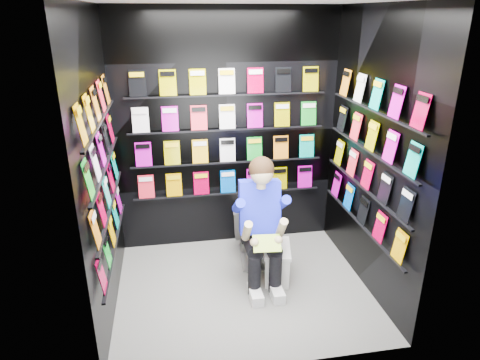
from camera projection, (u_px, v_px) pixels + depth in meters
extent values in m
plane|color=slate|center=(243.00, 289.00, 4.18)|extent=(2.40, 2.40, 0.00)
plane|color=white|center=(244.00, 1.00, 3.23)|extent=(2.40, 2.40, 0.00)
cube|color=black|center=(227.00, 133.00, 4.62)|extent=(2.40, 0.04, 2.60)
cube|color=black|center=(271.00, 213.00, 2.79)|extent=(2.40, 0.04, 2.60)
cube|color=black|center=(100.00, 171.00, 3.52)|extent=(0.04, 2.00, 2.60)
cube|color=black|center=(373.00, 156.00, 3.90)|extent=(0.04, 2.00, 2.60)
imported|color=silver|center=(251.00, 227.00, 4.60)|extent=(0.49, 0.79, 0.73)
cube|color=silver|center=(277.00, 263.00, 4.31)|extent=(0.32, 0.47, 0.32)
cube|color=silver|center=(277.00, 248.00, 4.25)|extent=(0.35, 0.49, 0.03)
cube|color=#1D9223|center=(267.00, 243.00, 3.85)|extent=(0.27, 0.17, 0.11)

